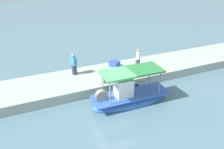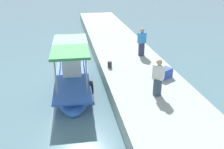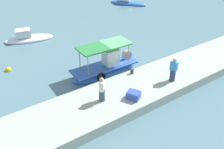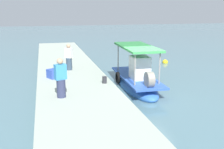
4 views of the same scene
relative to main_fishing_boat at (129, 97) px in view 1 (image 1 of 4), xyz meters
The scene contains 7 objects.
ground_plane 1.36m from the main_fishing_boat, ahead, with size 120.00×120.00×0.00m, color slate.
dock_quay 3.85m from the main_fishing_boat, 70.83° to the right, with size 36.00×3.93×0.71m, color #A6B1A3.
main_fishing_boat is the anchor object (origin of this frame).
fisherman_near_bollard 5.33m from the main_fishing_boat, 59.45° to the right, with size 0.49×0.56×1.76m.
fisherman_by_crate 4.62m from the main_fishing_boat, 126.45° to the right, with size 0.53×0.53×1.68m.
mooring_bollard 2.36m from the main_fishing_boat, 66.66° to the right, with size 0.24×0.24×0.36m, color #2D2D33.
cargo_crate 4.70m from the main_fishing_boat, 101.33° to the right, with size 0.80×0.64×0.49m, color #3552B8.
Camera 1 is at (4.76, 10.66, 8.35)m, focal length 33.98 mm.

